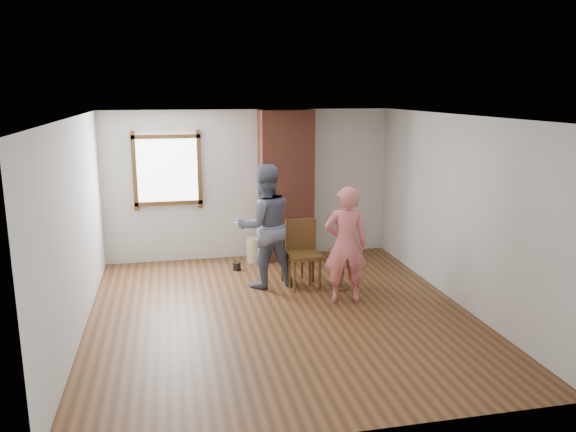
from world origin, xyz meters
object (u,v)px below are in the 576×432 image
object	(u,v)px
side_table	(341,263)
person_pink	(346,245)
stoneware_crock	(256,250)
man	(264,226)
dining_chair_left	(294,251)
dining_chair_right	(303,250)

from	to	relation	value
side_table	person_pink	world-z (taller)	person_pink
side_table	stoneware_crock	bearing A→B (deg)	122.42
stoneware_crock	man	distance (m)	1.44
dining_chair_left	side_table	bearing A→B (deg)	-44.43
dining_chair_left	stoneware_crock	bearing A→B (deg)	101.90
person_pink	man	bearing A→B (deg)	-30.52
dining_chair_left	dining_chair_right	bearing A→B (deg)	-75.34
dining_chair_left	side_table	distance (m)	0.76
stoneware_crock	dining_chair_right	bearing A→B (deg)	-69.76
dining_chair_left	side_table	world-z (taller)	dining_chair_left
dining_chair_right	person_pink	world-z (taller)	person_pink
stoneware_crock	man	world-z (taller)	man
dining_chair_right	man	xyz separation A→B (m)	(-0.56, 0.13, 0.36)
person_pink	dining_chair_left	bearing A→B (deg)	-50.58
person_pink	dining_chair_right	bearing A→B (deg)	-49.08
side_table	person_pink	distance (m)	0.66
dining_chair_left	dining_chair_right	xyz separation A→B (m)	(0.08, -0.20, 0.08)
dining_chair_right	side_table	distance (m)	0.60
stoneware_crock	dining_chair_left	bearing A→B (deg)	-70.18
stoneware_crock	dining_chair_right	xyz separation A→B (m)	(0.51, -1.38, 0.36)
stoneware_crock	side_table	bearing A→B (deg)	-57.58
dining_chair_right	person_pink	size ratio (longest dim) A/B	0.61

